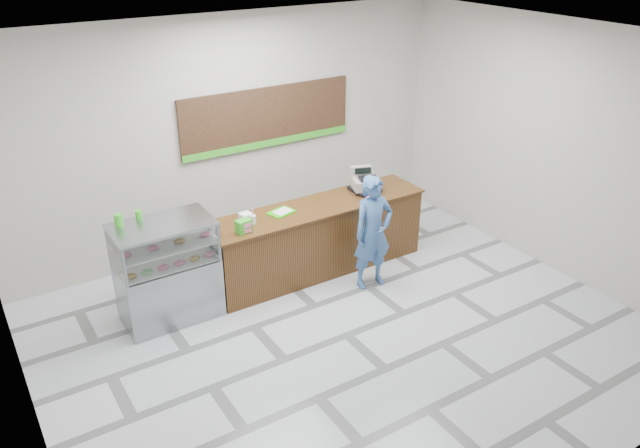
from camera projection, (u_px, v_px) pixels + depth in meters
floor at (347, 335)px, 7.69m from camera, size 7.00×7.00×0.00m
back_wall at (234, 135)px, 9.20m from camera, size 7.00×0.00×7.00m
ceiling at (354, 45)px, 6.15m from camera, size 7.00×7.00×0.00m
sales_counter at (318, 238)px, 8.90m from camera, size 3.26×0.76×1.03m
display_case at (167, 271)px, 7.77m from camera, size 1.22×0.72×1.33m
menu_board at (268, 118)px, 9.35m from camera, size 2.80×0.06×0.90m
cash_register at (365, 182)px, 9.09m from camera, size 0.48×0.49×0.35m
card_terminal at (361, 195)px, 8.97m from camera, size 0.13×0.18×0.04m
serving_tray at (281, 212)px, 8.46m from camera, size 0.40×0.33×0.02m
napkin_box at (246, 218)px, 8.18m from camera, size 0.16×0.16×0.13m
straw_cup at (253, 220)px, 8.13m from camera, size 0.08×0.08×0.12m
promo_box at (244, 226)px, 7.90m from camera, size 0.21×0.15×0.17m
donut_decal at (370, 197)px, 8.95m from camera, size 0.16×0.16×0.00m
green_cup_left at (119, 220)px, 7.38m from camera, size 0.10×0.10×0.16m
green_cup_right at (139, 215)px, 7.55m from camera, size 0.08×0.08×0.12m
customer at (373, 232)px, 8.43m from camera, size 0.61×0.42×1.61m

